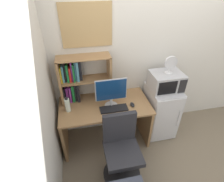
% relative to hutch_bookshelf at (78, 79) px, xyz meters
% --- Properties ---
extents(wall_back, '(6.40, 0.04, 2.60)m').
position_rel_hutch_bookshelf_xyz_m(wall_back, '(1.63, 0.13, 0.20)').
color(wall_back, silver).
rests_on(wall_back, ground_plane).
extents(wall_left, '(0.04, 4.40, 2.60)m').
position_rel_hutch_bookshelf_xyz_m(wall_left, '(-0.39, -1.49, 0.20)').
color(wall_left, silver).
rests_on(wall_left, ground_plane).
extents(desk, '(1.31, 0.68, 0.75)m').
position_rel_hutch_bookshelf_xyz_m(desk, '(0.34, -0.23, -0.58)').
color(desk, '#997047').
rests_on(desk, ground_plane).
extents(hutch_bookshelf, '(0.73, 0.26, 0.68)m').
position_rel_hutch_bookshelf_xyz_m(hutch_bookshelf, '(0.00, 0.00, 0.00)').
color(hutch_bookshelf, '#997047').
rests_on(hutch_bookshelf, desk).
extents(monitor, '(0.44, 0.19, 0.44)m').
position_rel_hutch_bookshelf_xyz_m(monitor, '(0.42, -0.27, -0.11)').
color(monitor, '#B7B7BC').
rests_on(monitor, desk).
extents(keyboard, '(0.39, 0.15, 0.02)m').
position_rel_hutch_bookshelf_xyz_m(keyboard, '(0.45, -0.35, -0.34)').
color(keyboard, black).
rests_on(keyboard, desk).
extents(computer_mouse, '(0.06, 0.11, 0.03)m').
position_rel_hutch_bookshelf_xyz_m(computer_mouse, '(0.73, -0.33, -0.34)').
color(computer_mouse, black).
rests_on(computer_mouse, desk).
extents(water_bottle, '(0.07, 0.07, 0.22)m').
position_rel_hutch_bookshelf_xyz_m(water_bottle, '(-0.18, -0.25, -0.25)').
color(water_bottle, silver).
rests_on(water_bottle, desk).
extents(mini_fridge, '(0.46, 0.56, 0.87)m').
position_rel_hutch_bookshelf_xyz_m(mini_fridge, '(1.27, -0.19, -0.66)').
color(mini_fridge, silver).
rests_on(mini_fridge, ground_plane).
extents(microwave, '(0.46, 0.37, 0.27)m').
position_rel_hutch_bookshelf_xyz_m(microwave, '(1.27, -0.19, -0.09)').
color(microwave, '#ADADB2').
rests_on(microwave, mini_fridge).
extents(desk_fan, '(0.19, 0.11, 0.26)m').
position_rel_hutch_bookshelf_xyz_m(desk_fan, '(1.29, -0.19, 0.19)').
color(desk_fan, silver).
rests_on(desk_fan, microwave).
extents(desk_chair, '(0.51, 0.51, 0.95)m').
position_rel_hutch_bookshelf_xyz_m(desk_chair, '(0.44, -0.83, -0.69)').
color(desk_chair, black).
rests_on(desk_chair, ground_plane).
extents(wall_corkboard, '(0.65, 0.02, 0.55)m').
position_rel_hutch_bookshelf_xyz_m(wall_corkboard, '(0.19, 0.10, 0.69)').
color(wall_corkboard, tan).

